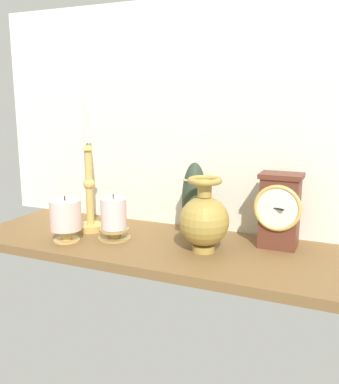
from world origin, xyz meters
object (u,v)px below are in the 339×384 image
Objects in this scene: brass_vase_bulbous at (204,219)px; tall_ceramic_vase at (194,200)px; pillar_candle_near_clock at (66,218)px; candlestick_tall_left at (89,176)px; pillar_candle_front at (114,219)px; mantel_clock at (279,210)px.

tall_ceramic_vase reaches higher than brass_vase_bulbous.
pillar_candle_near_clock is at bearing -169.44° from brass_vase_bulbous.
pillar_candle_front is (10.37, -4.10, -10.47)cm from candlestick_tall_left.
pillar_candle_front is (-42.14, -10.85, -4.26)cm from mantel_clock.
candlestick_tall_left is 2.37× the size of brass_vase_bulbous.
pillar_candle_near_clock is at bearing -148.78° from pillar_candle_front.
pillar_candle_front is at bearing -21.60° from candlestick_tall_left.
candlestick_tall_left reaches higher than mantel_clock.
mantel_clock is 1.54× the size of pillar_candle_front.
pillar_candle_front is 1.01× the size of pillar_candle_near_clock.
brass_vase_bulbous is (-16.43, -10.62, -1.56)cm from mantel_clock.
tall_ceramic_vase is at bearing 29.09° from pillar_candle_near_clock.
candlestick_tall_left is at bearing 158.40° from pillar_candle_front.
brass_vase_bulbous is at bearing -6.13° from candlestick_tall_left.
mantel_clock is 19.62cm from brass_vase_bulbous.
pillar_candle_near_clock is at bearing -92.76° from candlestick_tall_left.
pillar_candle_front is at bearing -179.49° from brass_vase_bulbous.
pillar_candle_front is 22.44cm from tall_ceramic_vase.
candlestick_tall_left is 30.86cm from tall_ceramic_vase.
brass_vase_bulbous is 25.85cm from pillar_candle_front.
pillar_candle_front reaches higher than pillar_candle_near_clock.
pillar_candle_near_clock is 0.59× the size of tall_ceramic_vase.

